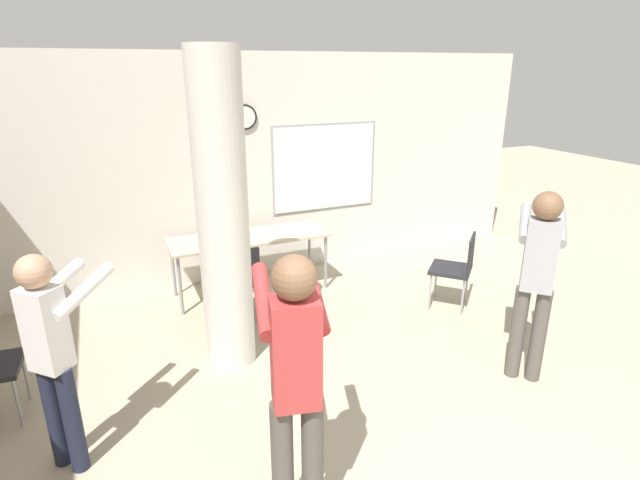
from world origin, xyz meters
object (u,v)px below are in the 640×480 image
Objects in this scene: chair_table_left at (238,278)px; folding_table at (250,240)px; person_playing_front at (295,377)px; bottle_on_table at (240,231)px; chair_mid_room at (457,265)px; person_watching_back at (53,348)px; person_playing_side at (537,272)px.

folding_table is at bearing 63.92° from chair_table_left.
person_playing_front reaches higher than chair_table_left.
chair_mid_room is at bearing -31.38° from bottle_on_table.
person_playing_side is (3.66, -0.47, 0.08)m from person_watching_back.
bottle_on_table is 0.26× the size of chair_mid_room.
person_watching_back is at bearing -129.73° from bottle_on_table.
folding_table is 3.37m from person_playing_front.
folding_table is at bearing 48.70° from person_watching_back.
chair_table_left is at bearing 164.58° from chair_mid_room.
chair_table_left is (-0.33, -0.67, -0.17)m from folding_table.
chair_mid_room is at bearing 12.55° from person_watching_back.
chair_table_left is at bearing -116.08° from folding_table.
person_watching_back is at bearing -131.30° from folding_table.
person_playing_side is at bearing 14.16° from person_playing_front.
folding_table is 1.19× the size of person_watching_back.
person_playing_side is (-0.30, -1.35, 0.49)m from chair_mid_room.
chair_table_left is 2.91m from person_playing_side.
chair_table_left is at bearing 43.61° from person_watching_back.
bottle_on_table is at bearing 50.27° from person_watching_back.
person_playing_front is at bearing -97.65° from chair_table_left.
person_playing_side is at bearing -57.15° from folding_table.
person_watching_back reaches higher than bottle_on_table.
bottle_on_table is (-0.12, -0.01, 0.13)m from folding_table.
chair_table_left and chair_mid_room have the same top height.
folding_table is 8.38× the size of bottle_on_table.
person_playing_front reaches higher than bottle_on_table.
person_playing_side is (2.05, -2.00, 0.49)m from chair_table_left.
person_playing_front is at bearing -40.48° from person_watching_back.
person_playing_side reaches higher than person_watching_back.
chair_table_left is 0.50× the size of person_playing_front.
person_watching_back is at bearing -136.39° from chair_table_left.
chair_table_left is at bearing 82.35° from person_playing_front.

